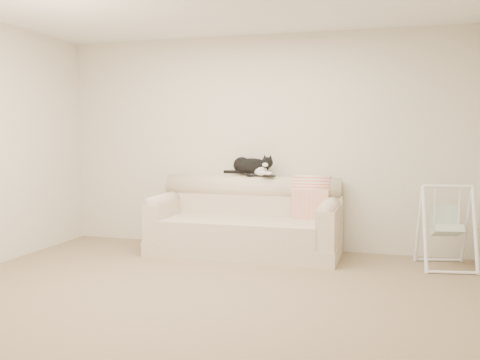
# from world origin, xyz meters

# --- Properties ---
(ground_plane) EXTENTS (5.00, 5.00, 0.00)m
(ground_plane) POSITION_xyz_m (0.00, 0.00, 0.00)
(ground_plane) COLOR #7D664D
(ground_plane) RESTS_ON ground
(room_shell) EXTENTS (5.04, 4.04, 2.60)m
(room_shell) POSITION_xyz_m (0.00, 0.00, 1.53)
(room_shell) COLOR beige
(room_shell) RESTS_ON ground
(sofa) EXTENTS (2.20, 0.93, 0.90)m
(sofa) POSITION_xyz_m (-0.06, 1.62, 0.35)
(sofa) COLOR beige
(sofa) RESTS_ON ground
(remote_a) EXTENTS (0.19, 0.10, 0.03)m
(remote_a) POSITION_xyz_m (-0.02, 1.84, 0.91)
(remote_a) COLOR black
(remote_a) RESTS_ON sofa
(remote_b) EXTENTS (0.17, 0.12, 0.02)m
(remote_b) POSITION_xyz_m (0.17, 1.81, 0.91)
(remote_b) COLOR black
(remote_b) RESTS_ON sofa
(tuxedo_cat) EXTENTS (0.65, 0.37, 0.26)m
(tuxedo_cat) POSITION_xyz_m (-0.05, 1.87, 1.02)
(tuxedo_cat) COLOR black
(tuxedo_cat) RESTS_ON sofa
(throw_blanket) EXTENTS (0.43, 0.38, 0.58)m
(throw_blanket) POSITION_xyz_m (0.69, 1.84, 0.72)
(throw_blanket) COLOR #E46A4A
(throw_blanket) RESTS_ON sofa
(baby_swing) EXTENTS (0.63, 0.66, 0.89)m
(baby_swing) POSITION_xyz_m (2.15, 1.53, 0.44)
(baby_swing) COLOR white
(baby_swing) RESTS_ON ground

